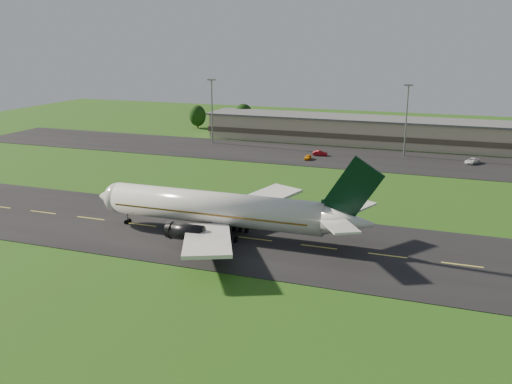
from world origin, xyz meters
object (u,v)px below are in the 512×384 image
(light_mast_centre, at_px, (407,112))
(service_vehicle_b, at_px, (320,153))
(airliner, at_px, (220,209))
(service_vehicle_c, at_px, (472,161))
(light_mast_west, at_px, (212,103))
(service_vehicle_a, at_px, (308,157))
(terminal, at_px, (415,134))

(light_mast_centre, relative_size, service_vehicle_b, 4.80)
(airliner, xyz_separation_m, service_vehicle_c, (40.84, 75.64, -3.83))
(service_vehicle_b, distance_m, service_vehicle_c, 41.18)
(light_mast_west, xyz_separation_m, service_vehicle_b, (37.38, -8.08, -11.94))
(service_vehicle_c, bearing_deg, light_mast_west, -158.03)
(service_vehicle_c, bearing_deg, service_vehicle_a, -141.59)
(service_vehicle_a, bearing_deg, terminal, 44.86)
(terminal, bearing_deg, light_mast_centre, -94.95)
(service_vehicle_a, height_order, service_vehicle_c, service_vehicle_c)
(service_vehicle_b, xyz_separation_m, service_vehicle_c, (41.01, 3.72, 0.03))
(light_mast_west, bearing_deg, terminal, 14.76)
(terminal, relative_size, light_mast_centre, 7.13)
(terminal, distance_m, service_vehicle_b, 34.29)
(terminal, height_order, service_vehicle_b, terminal)
(airliner, distance_m, light_mast_west, 88.74)
(airliner, distance_m, service_vehicle_b, 72.02)
(airliner, bearing_deg, service_vehicle_b, 89.69)
(light_mast_west, distance_m, light_mast_centre, 60.00)
(terminal, bearing_deg, service_vehicle_c, -50.42)
(service_vehicle_a, bearing_deg, service_vehicle_b, 68.58)
(airliner, bearing_deg, terminal, 75.63)
(light_mast_west, height_order, light_mast_centre, same)
(terminal, distance_m, service_vehicle_c, 26.84)
(airliner, bearing_deg, service_vehicle_c, 61.19)
(service_vehicle_a, bearing_deg, service_vehicle_c, 8.34)
(terminal, distance_m, light_mast_centre, 18.45)
(light_mast_west, height_order, service_vehicle_c, light_mast_west)
(service_vehicle_b, bearing_deg, airliner, 169.22)
(airliner, distance_m, terminal, 99.09)
(service_vehicle_a, distance_m, service_vehicle_c, 44.07)
(light_mast_centre, distance_m, service_vehicle_c, 22.33)
(light_mast_centre, xyz_separation_m, service_vehicle_b, (-22.62, -8.08, -11.94))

